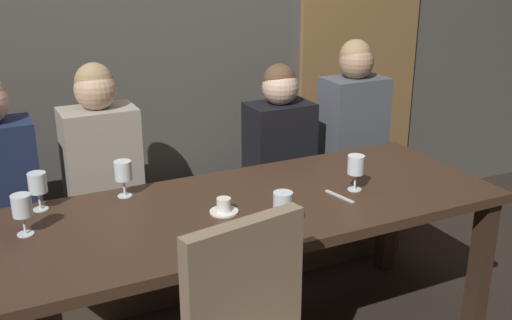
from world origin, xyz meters
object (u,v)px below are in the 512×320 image
Objects in this scene: wine_glass_far_right at (283,205)px; espresso_cup at (224,207)px; diner_bearded at (101,150)px; wine_glass_near_right at (22,208)px; diner_near_end at (353,115)px; dining_table at (252,222)px; banquette_bench at (197,242)px; wine_glass_far_left at (123,172)px; wine_glass_end_left at (38,185)px; diner_far_end at (279,133)px; fork_on_table at (340,196)px; wine_glass_center_back at (356,167)px.

espresso_cup is (-0.13, 0.26, -0.09)m from wine_glass_far_right.
wine_glass_far_right is at bearing -65.24° from diner_bearded.
diner_near_end is at bearing 16.59° from wine_glass_near_right.
dining_table is 0.88× the size of banquette_bench.
wine_glass_far_left is (0.44, 0.20, -0.00)m from wine_glass_near_right.
wine_glass_near_right is 0.99m from wine_glass_far_right.
diner_near_end is 5.10× the size of wine_glass_end_left.
diner_far_end is 1.06m from wine_glass_far_left.
fork_on_table is at bearing -8.09° from espresso_cup.
fork_on_table is at bearing -26.85° from wine_glass_far_left.
wine_glass_far_right is at bearing -165.06° from fork_on_table.
wine_glass_near_right is at bearing -157.41° from diner_far_end.
wine_glass_end_left is (-1.34, -0.38, 0.06)m from diner_far_end.
diner_near_end reaches higher than wine_glass_far_left.
diner_bearded is 1.19m from fork_on_table.
diner_far_end is 4.46× the size of wine_glass_near_right.
fork_on_table is (-0.62, -0.79, -0.10)m from diner_near_end.
wine_glass_center_back is at bearing -3.07° from espresso_cup.
diner_bearded reaches higher than wine_glass_far_left.
wine_glass_end_left reaches higher than dining_table.
fork_on_table is at bearing -43.83° from diner_bearded.
dining_table is 13.41× the size of wine_glass_far_right.
diner_bearded is 0.98× the size of diner_near_end.
wine_glass_end_left reaches higher than espresso_cup.
banquette_bench is at bearing 38.97° from wine_glass_far_left.
dining_table is 13.41× the size of wine_glass_end_left.
banquette_bench is 1.25m from wine_glass_near_right.
dining_table is at bearing 152.69° from fork_on_table.
wine_glass_center_back reaches higher than espresso_cup.
wine_glass_center_back is at bearing -39.05° from diner_bearded.
wine_glass_far_left is (-0.46, 0.62, 0.00)m from wine_glass_far_right.
diner_bearded reaches higher than fork_on_table.
wine_glass_center_back reaches higher than dining_table.
banquette_bench is 0.76m from diner_far_end.
dining_table is 13.41× the size of wine_glass_center_back.
diner_far_end is at bearing 22.59° from wine_glass_near_right.
wine_glass_far_right is at bearing -24.77° from wine_glass_near_right.
wine_glass_end_left reaches higher than fork_on_table.
diner_near_end is 0.91m from wine_glass_center_back.
diner_bearded reaches higher than wine_glass_center_back.
wine_glass_far_left is at bearing -166.07° from diner_near_end.
diner_far_end reaches higher than banquette_bench.
wine_glass_far_left is at bearing -88.51° from diner_bearded.
diner_near_end is at bearing 10.87° from wine_glass_end_left.
diner_near_end reaches higher than wine_glass_near_right.
wine_glass_center_back and wine_glass_end_left have the same top height.
diner_near_end is (1.47, -0.03, 0.01)m from diner_bearded.
banquette_bench is 20.83× the size of espresso_cup.
diner_bearded is 6.82× the size of espresso_cup.
wine_glass_far_left is (-0.95, 0.39, 0.00)m from wine_glass_center_back.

